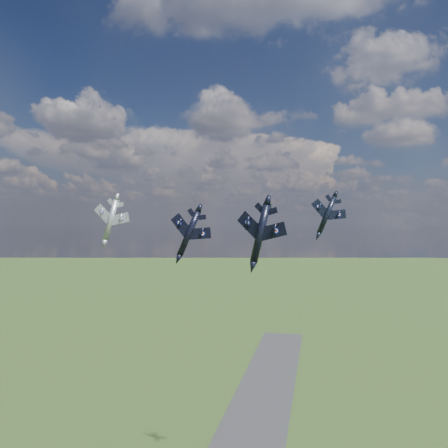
% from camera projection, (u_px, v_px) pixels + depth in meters
% --- Properties ---
extents(jet_lead_navy, '(9.79, 13.18, 6.27)m').
position_uv_depth(jet_lead_navy, '(189.00, 233.00, 86.80)').
color(jet_lead_navy, black).
extents(jet_right_navy, '(12.87, 14.96, 4.80)m').
position_uv_depth(jet_right_navy, '(260.00, 233.00, 68.13)').
color(jet_right_navy, black).
extents(jet_high_navy, '(10.71, 14.13, 6.40)m').
position_uv_depth(jet_high_navy, '(327.00, 215.00, 112.20)').
color(jet_high_navy, black).
extents(jet_left_silver, '(9.75, 12.92, 5.15)m').
position_uv_depth(jet_left_silver, '(111.00, 220.00, 96.86)').
color(jet_left_silver, '#9798A0').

